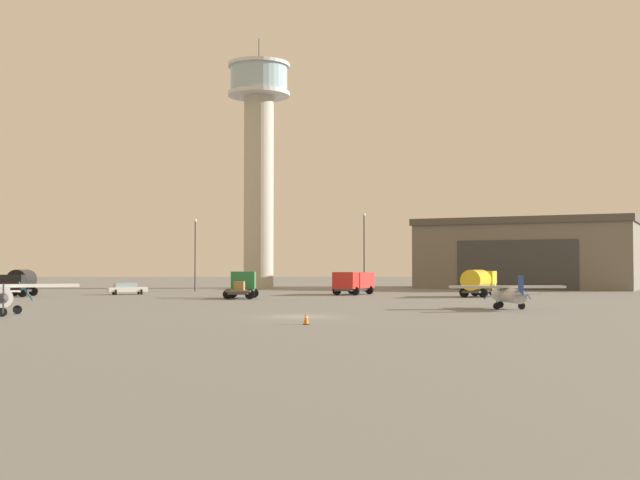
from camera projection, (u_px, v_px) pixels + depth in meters
The scene contains 13 objects.
ground_plane at pixel (300, 317), 53.43m from camera, with size 400.00×400.00×0.00m, color slate.
control_tower at pixel (259, 147), 124.79m from camera, with size 9.59×9.59×38.78m.
hangar at pixel (528, 254), 121.36m from camera, with size 36.23×30.35×10.40m.
airplane_white at pixel (0, 294), 55.67m from camera, with size 10.05×7.98×3.05m.
airplane_silver at pixel (509, 293), 62.33m from camera, with size 8.99×7.06×2.65m.
truck_fuel_tanker_black at pixel (19, 282), 89.24m from camera, with size 3.21×5.95×2.97m.
truck_fuel_tanker_yellow at pixel (478, 281), 87.68m from camera, with size 4.98×6.45×2.96m.
truck_box_red at pixel (354, 281), 94.81m from camera, with size 5.36×7.29×2.67m.
truck_flatbed_green at pixel (242, 285), 84.25m from camera, with size 3.44×5.99×2.78m.
car_white at pixel (127, 288), 94.79m from camera, with size 4.82×3.35×1.37m.
light_post_west at pixel (195, 249), 107.97m from camera, with size 0.44×0.44×9.68m.
light_post_east at pixel (364, 246), 107.43m from camera, with size 0.44×0.44×10.42m.
traffic_cone_near_left at pixel (306, 318), 46.17m from camera, with size 0.36×0.36×0.73m.
Camera 1 is at (-0.06, -53.58, 3.34)m, focal length 45.28 mm.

